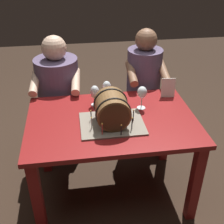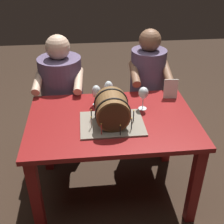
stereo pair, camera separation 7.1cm
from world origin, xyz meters
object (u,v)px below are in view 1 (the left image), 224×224
Objects in this scene: barrel_cake at (112,111)px; menu_card at (168,88)px; wine_glass_empty at (142,93)px; person_seated_right at (143,96)px; wine_glass_rose at (107,88)px; dining_table at (112,132)px; person_seated_left at (60,100)px; wine_glass_white at (95,92)px.

menu_card is at bearing 33.58° from barrel_cake.
wine_glass_empty is (0.25, 0.19, 0.02)m from barrel_cake.
person_seated_right is (0.15, 0.52, -0.32)m from wine_glass_empty.
wine_glass_rose is 0.61m from person_seated_right.
dining_table is at bearing -153.97° from wine_glass_empty.
person_seated_left is 0.79m from person_seated_right.
person_seated_right is at bearing 74.07° from wine_glass_empty.
dining_table is 0.75m from person_seated_right.
wine_glass_white is 0.14× the size of person_seated_left.
person_seated_right reaches higher than barrel_cake.
wine_glass_rose is at bearing -136.95° from person_seated_right.
dining_table is 1.05× the size of person_seated_left.
wine_glass_rose is at bearing 88.36° from barrel_cake.
menu_card is 0.14× the size of person_seated_right.
wine_glass_empty is at bearing -105.93° from person_seated_right.
wine_glass_white is 0.60m from menu_card.
menu_card is 1.00m from person_seated_left.
wine_glass_empty is at bearing 26.03° from dining_table.
wine_glass_empty is 0.15× the size of person_seated_right.
wine_glass_rose is 1.04× the size of wine_glass_white.
wine_glass_empty is 1.13× the size of menu_card.
person_seated_left is (-0.38, 0.71, -0.28)m from barrel_cake.
wine_glass_white is (-0.09, 0.29, -0.00)m from barrel_cake.
dining_table is at bearing -121.58° from person_seated_right.
person_seated_left reaches higher than wine_glass_white.
menu_card is (0.50, -0.00, -0.03)m from wine_glass_rose.
barrel_cake is 0.85m from person_seated_left.
barrel_cake is 0.37× the size of person_seated_right.
wine_glass_rose is 0.15× the size of person_seated_left.
dining_table is at bearing -58.42° from person_seated_left.
barrel_cake is at bearing -72.59° from wine_glass_white.
person_seated_right is at bearing 43.05° from wine_glass_rose.
person_seated_left is (-0.89, 0.37, -0.25)m from menu_card.
wine_glass_white is at bearing 107.41° from barrel_cake.
menu_card is (0.51, 0.34, -0.03)m from barrel_cake.
dining_table is at bearing 82.54° from barrel_cake.
barrel_cake is 2.68× the size of wine_glass_white.
wine_glass_empty is 1.10× the size of wine_glass_white.
wine_glass_white is 0.58m from person_seated_left.
wine_glass_rose is at bearing 147.80° from wine_glass_empty.
dining_table is 7.60× the size of menu_card.
barrel_cake is 0.61m from menu_card.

